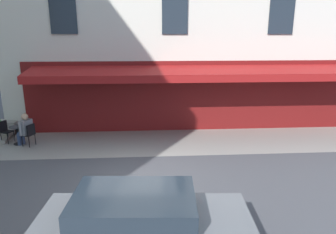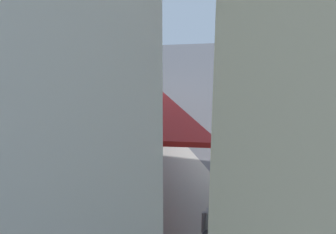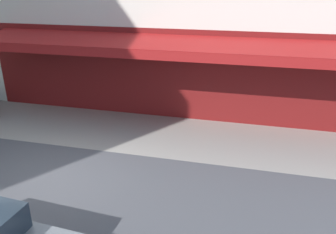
{
  "view_description": "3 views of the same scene",
  "coord_description": "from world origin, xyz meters",
  "px_view_note": "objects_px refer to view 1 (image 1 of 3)",
  "views": [
    {
      "loc": [
        -0.48,
        8.67,
        4.38
      ],
      "look_at": [
        -1.26,
        -3.14,
        1.13
      ],
      "focal_mm": 32.69,
      "sensor_mm": 36.0,
      "label": 1
    },
    {
      "loc": [
        11.59,
        -6.5,
        5.8
      ],
      "look_at": [
        -2.26,
        -2.57,
        1.27
      ],
      "focal_mm": 41.26,
      "sensor_mm": 36.0,
      "label": 2
    },
    {
      "loc": [
        -4.84,
        6.6,
        4.8
      ],
      "look_at": [
        -2.5,
        -2.68,
        0.92
      ],
      "focal_mm": 36.85,
      "sensor_mm": 36.0,
      "label": 3
    }
  ],
  "objects_px": {
    "cafe_chair_black_kerbside": "(29,133)",
    "cafe_chair_black_under_awning": "(5,130)",
    "parked_car_grey": "(142,222)",
    "cafe_table_near_entrance": "(17,133)",
    "seated_patron_in_grey": "(25,128)"
  },
  "relations": [
    {
      "from": "cafe_chair_black_kerbside",
      "to": "cafe_chair_black_under_awning",
      "type": "xyz_separation_m",
      "value": [
        1.16,
        -0.5,
        0.0
      ]
    },
    {
      "from": "parked_car_grey",
      "to": "cafe_chair_black_under_awning",
      "type": "bearing_deg",
      "value": -50.69
    },
    {
      "from": "cafe_table_near_entrance",
      "to": "cafe_chair_black_kerbside",
      "type": "height_order",
      "value": "cafe_chair_black_kerbside"
    },
    {
      "from": "seated_patron_in_grey",
      "to": "parked_car_grey",
      "type": "distance_m",
      "value": 8.14
    },
    {
      "from": "parked_car_grey",
      "to": "cafe_chair_black_kerbside",
      "type": "bearing_deg",
      "value": -54.85
    },
    {
      "from": "cafe_table_near_entrance",
      "to": "cafe_chair_black_kerbside",
      "type": "distance_m",
      "value": 0.63
    },
    {
      "from": "cafe_chair_black_under_awning",
      "to": "seated_patron_in_grey",
      "type": "height_order",
      "value": "seated_patron_in_grey"
    },
    {
      "from": "cafe_chair_black_under_awning",
      "to": "parked_car_grey",
      "type": "xyz_separation_m",
      "value": [
        -5.74,
        7.01,
        0.16
      ]
    },
    {
      "from": "cafe_table_near_entrance",
      "to": "parked_car_grey",
      "type": "relative_size",
      "value": 0.17
    },
    {
      "from": "cafe_table_near_entrance",
      "to": "seated_patron_in_grey",
      "type": "xyz_separation_m",
      "value": [
        -0.38,
        0.17,
        0.22
      ]
    },
    {
      "from": "cafe_table_near_entrance",
      "to": "seated_patron_in_grey",
      "type": "bearing_deg",
      "value": 155.8
    },
    {
      "from": "cafe_table_near_entrance",
      "to": "cafe_chair_black_kerbside",
      "type": "xyz_separation_m",
      "value": [
        -0.58,
        0.26,
        0.06
      ]
    },
    {
      "from": "cafe_table_near_entrance",
      "to": "cafe_chair_black_under_awning",
      "type": "height_order",
      "value": "cafe_chair_black_under_awning"
    },
    {
      "from": "seated_patron_in_grey",
      "to": "parked_car_grey",
      "type": "relative_size",
      "value": 0.3
    },
    {
      "from": "seated_patron_in_grey",
      "to": "parked_car_grey",
      "type": "bearing_deg",
      "value": 125.92
    }
  ]
}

